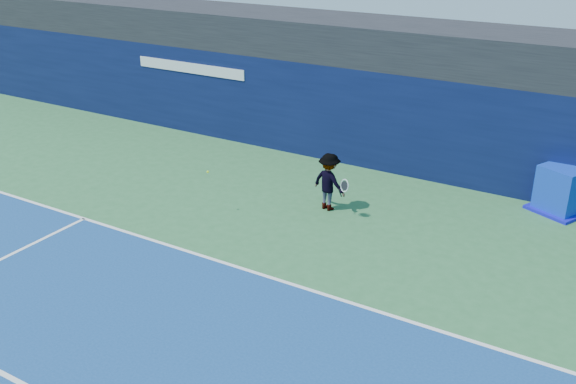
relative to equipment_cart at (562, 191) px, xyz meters
name	(u,v)px	position (x,y,z in m)	size (l,w,h in m)	color
ground	(152,341)	(-5.36, -9.80, -0.56)	(80.00, 80.00, 0.00)	#306A3A
baseline	(245,269)	(-5.36, -6.80, -0.55)	(24.00, 0.10, 0.01)	white
stadium_band	(401,44)	(-5.36, 1.70, 3.04)	(36.00, 3.00, 1.20)	black
back_wall_assembly	(384,119)	(-5.36, 0.70, 0.94)	(36.00, 1.03, 3.00)	#0A1237
equipment_cart	(562,191)	(0.00, 0.00, 0.00)	(1.70, 1.70, 1.23)	#0C2FB2
tennis_player	(329,182)	(-5.27, -3.02, 0.21)	(1.29, 0.79, 1.55)	silver
tennis_ball	(208,172)	(-7.82, -4.84, 0.59)	(0.06, 0.06, 0.06)	#CAEB1A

